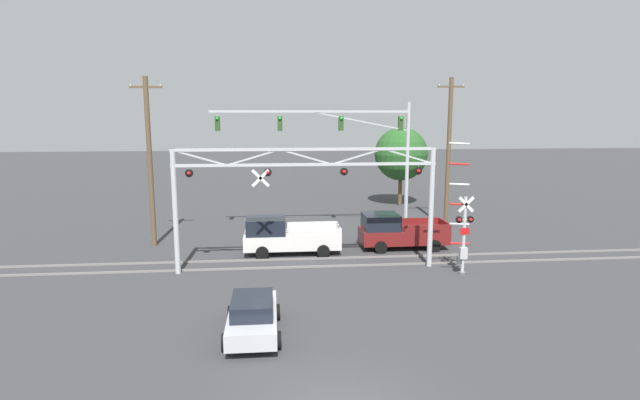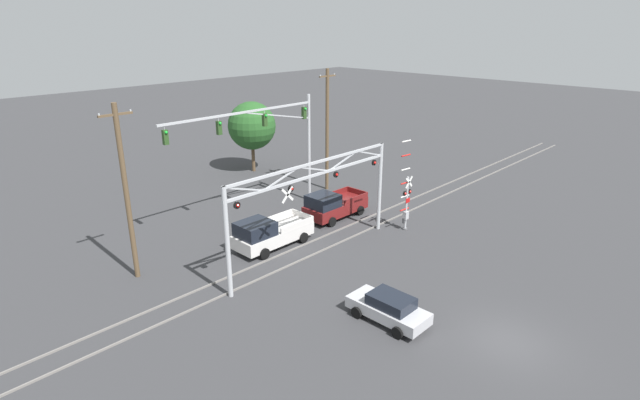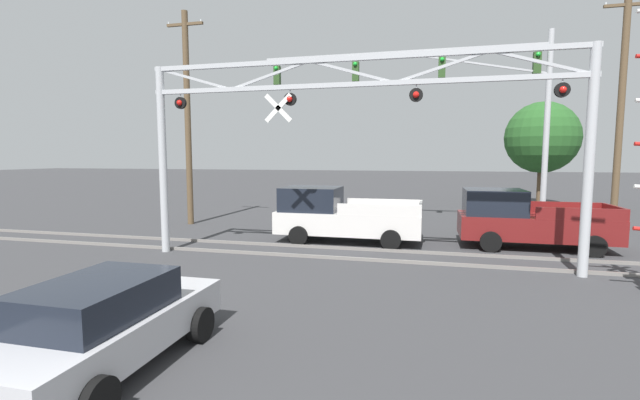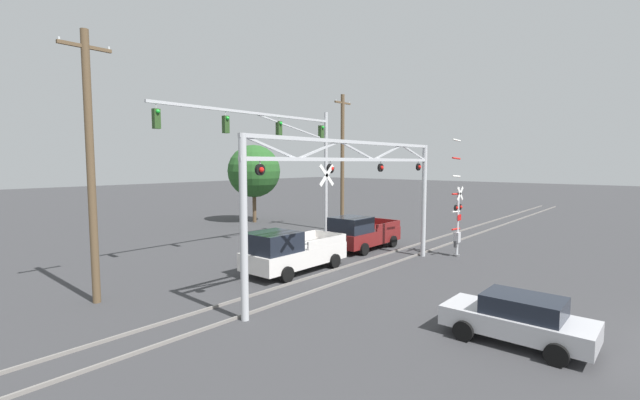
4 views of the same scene
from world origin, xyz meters
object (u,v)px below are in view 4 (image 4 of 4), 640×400
at_px(crossing_gantry, 357,185).
at_px(sedan_waiting, 519,319).
at_px(pickup_truck_following, 361,233).
at_px(crossing_signal_mast, 457,219).
at_px(utility_pole_right, 342,162).
at_px(traffic_signal_span, 291,148).
at_px(pickup_truck_lead, 290,252).
at_px(utility_pole_left, 91,165).
at_px(background_tree_beyond_span, 254,171).

xyz_separation_m(crossing_gantry, sedan_waiting, (-2.38, -7.33, -3.46)).
bearing_deg(sedan_waiting, pickup_truck_following, 54.07).
xyz_separation_m(crossing_gantry, crossing_signal_mast, (7.44, -1.43, -2.09)).
relative_size(pickup_truck_following, utility_pole_right, 0.50).
bearing_deg(traffic_signal_span, pickup_truck_lead, -136.72).
xyz_separation_m(crossing_gantry, traffic_signal_span, (3.78, 7.58, 1.82)).
height_order(pickup_truck_lead, sedan_waiting, pickup_truck_lead).
distance_m(utility_pole_left, utility_pole_right, 19.05).
relative_size(crossing_gantry, utility_pole_right, 1.27).
bearing_deg(pickup_truck_following, background_tree_beyond_span, 74.97).
distance_m(traffic_signal_span, sedan_waiting, 16.97).
height_order(crossing_gantry, pickup_truck_lead, crossing_gantry).
bearing_deg(utility_pole_left, crossing_gantry, -32.76).
bearing_deg(crossing_signal_mast, sedan_waiting, -148.99).
bearing_deg(crossing_gantry, utility_pole_right, 39.99).
distance_m(pickup_truck_following, utility_pole_left, 14.90).
distance_m(utility_pole_left, background_tree_beyond_span, 21.40).
distance_m(pickup_truck_following, background_tree_beyond_span, 14.57).
bearing_deg(sedan_waiting, crossing_signal_mast, 31.01).
distance_m(crossing_gantry, utility_pole_left, 10.32).
height_order(traffic_signal_span, pickup_truck_following, traffic_signal_span).
bearing_deg(utility_pole_left, pickup_truck_following, -7.77).
relative_size(crossing_signal_mast, utility_pole_right, 0.63).
bearing_deg(crossing_signal_mast, traffic_signal_span, 112.07).
bearing_deg(crossing_signal_mast, background_tree_beyond_span, 84.52).
height_order(pickup_truck_following, utility_pole_left, utility_pole_left).
relative_size(pickup_truck_lead, pickup_truck_following, 1.07).
relative_size(crossing_gantry, utility_pole_left, 1.31).
bearing_deg(traffic_signal_span, crossing_signal_mast, -67.93).
relative_size(sedan_waiting, background_tree_beyond_span, 0.60).
bearing_deg(pickup_truck_lead, sedan_waiting, -97.83).
height_order(crossing_signal_mast, traffic_signal_span, traffic_signal_span).
xyz_separation_m(traffic_signal_span, sedan_waiting, (-6.16, -14.91, -5.27)).
height_order(crossing_signal_mast, background_tree_beyond_span, background_tree_beyond_span).
xyz_separation_m(pickup_truck_following, utility_pole_right, (4.61, 4.91, 4.21)).
relative_size(traffic_signal_span, utility_pole_left, 1.29).
bearing_deg(utility_pole_right, utility_pole_left, -171.03).
bearing_deg(utility_pole_right, sedan_waiting, -128.36).
bearing_deg(pickup_truck_lead, traffic_signal_span, 43.28).
height_order(traffic_signal_span, utility_pole_left, utility_pole_left).
height_order(pickup_truck_lead, pickup_truck_following, same).
bearing_deg(traffic_signal_span, utility_pole_left, -170.78).
bearing_deg(background_tree_beyond_span, utility_pole_left, -146.69).
height_order(crossing_gantry, traffic_signal_span, traffic_signal_span).
bearing_deg(sedan_waiting, utility_pole_left, 115.92).
bearing_deg(background_tree_beyond_span, traffic_signal_span, -119.25).
xyz_separation_m(crossing_signal_mast, utility_pole_right, (2.74, 9.96, 3.11)).
relative_size(crossing_signal_mast, sedan_waiting, 1.59).
xyz_separation_m(traffic_signal_span, utility_pole_left, (-12.43, -2.02, -0.95)).
height_order(utility_pole_right, background_tree_beyond_span, utility_pole_right).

